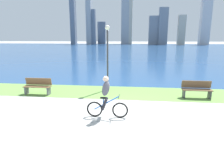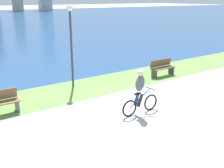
% 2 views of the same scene
% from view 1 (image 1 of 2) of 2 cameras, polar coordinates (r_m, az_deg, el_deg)
% --- Properties ---
extents(ground_plane, '(300.00, 300.00, 0.00)m').
position_cam_1_polar(ground_plane, '(8.63, 3.29, -7.95)').
color(ground_plane, '#9E9E99').
extents(grass_strip_bayside, '(120.00, 2.79, 0.01)m').
position_cam_1_polar(grass_strip_bayside, '(11.55, 4.19, -2.44)').
color(grass_strip_bayside, '#6B9947').
rests_on(grass_strip_bayside, ground).
extents(bay_water_surface, '(300.00, 88.88, 0.00)m').
position_cam_1_polar(bay_water_surface, '(57.04, 6.21, 9.98)').
color(bay_water_surface, navy).
rests_on(bay_water_surface, ground).
extents(cyclist_lead, '(1.65, 0.52, 1.67)m').
position_cam_1_polar(cyclist_lead, '(7.80, -1.65, -3.76)').
color(cyclist_lead, black).
rests_on(cyclist_lead, ground).
extents(bench_near_path, '(1.50, 0.47, 0.90)m').
position_cam_1_polar(bench_near_path, '(11.33, 23.00, -1.45)').
color(bench_near_path, brown).
rests_on(bench_near_path, ground).
extents(bench_far_along_path, '(1.50, 0.47, 0.90)m').
position_cam_1_polar(bench_far_along_path, '(11.87, -20.43, -0.61)').
color(bench_far_along_path, brown).
rests_on(bench_far_along_path, ground).
extents(lamppost_tall, '(0.28, 0.28, 3.78)m').
position_cam_1_polar(lamppost_tall, '(11.78, -1.29, 10.16)').
color(lamppost_tall, '#38383D').
rests_on(lamppost_tall, ground).
extents(city_skyline_far_shore, '(60.09, 9.44, 27.28)m').
position_cam_1_polar(city_skyline_far_shore, '(92.88, 5.33, 17.37)').
color(city_skyline_far_shore, slate).
rests_on(city_skyline_far_shore, ground).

